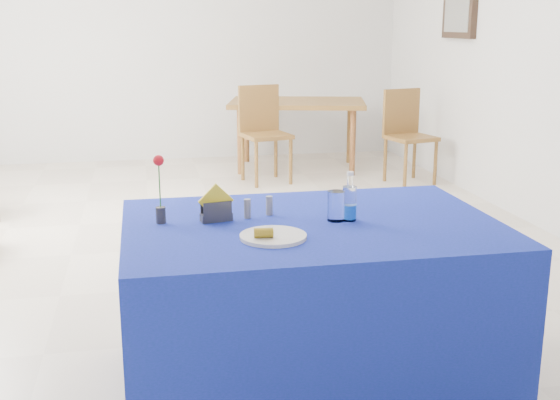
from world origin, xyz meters
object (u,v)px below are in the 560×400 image
(water_bottle, at_px, (349,204))
(chair_bg_right, at_px, (406,129))
(blue_table, at_px, (311,304))
(oak_table, at_px, (297,108))
(chair_bg_left, at_px, (263,126))
(plate, at_px, (273,236))

(water_bottle, bearing_deg, chair_bg_right, 65.36)
(blue_table, xyz_separation_m, oak_table, (1.00, 4.73, 0.30))
(chair_bg_left, height_order, chair_bg_right, chair_bg_left)
(water_bottle, height_order, oak_table, water_bottle)
(plate, height_order, chair_bg_right, chair_bg_right)
(oak_table, xyz_separation_m, chair_bg_right, (0.94, -0.88, -0.14))
(water_bottle, bearing_deg, chair_bg_left, 85.20)
(oak_table, height_order, chair_bg_right, chair_bg_right)
(oak_table, bearing_deg, plate, -103.72)
(plate, xyz_separation_m, chair_bg_right, (2.14, 4.05, -0.23))
(chair_bg_right, bearing_deg, plate, -131.39)
(chair_bg_left, relative_size, chair_bg_right, 1.04)
(water_bottle, distance_m, chair_bg_left, 4.21)
(water_bottle, distance_m, oak_table, 4.82)
(blue_table, relative_size, chair_bg_right, 1.70)
(blue_table, height_order, water_bottle, water_bottle)
(plate, xyz_separation_m, chair_bg_left, (0.72, 4.38, -0.21))
(blue_table, bearing_deg, chair_bg_left, 82.95)
(plate, height_order, water_bottle, water_bottle)
(oak_table, relative_size, chair_bg_right, 1.75)
(blue_table, relative_size, water_bottle, 7.44)
(blue_table, xyz_separation_m, water_bottle, (0.16, -0.01, 0.45))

